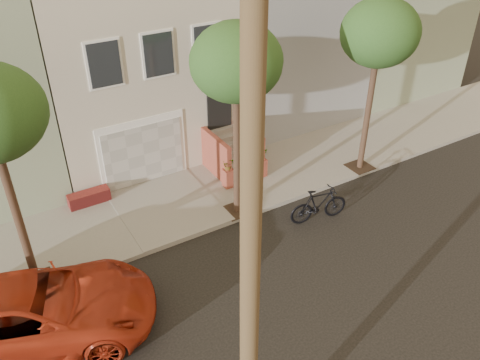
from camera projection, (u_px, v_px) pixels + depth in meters
ground at (279, 299)px, 13.44m from camera, size 90.00×90.00×0.00m
sidewalk at (191, 200)px, 17.25m from camera, size 40.00×3.70×0.15m
house_row at (121, 54)px, 19.53m from camera, size 33.10×11.70×7.00m
tree_mid at (236, 64)px, 13.84m from camera, size 2.70×2.57×6.30m
tree_right at (380, 34)px, 16.24m from camera, size 2.70×2.57×6.30m
pickup_truck at (31, 312)px, 11.96m from camera, size 6.55×4.53×1.66m
motorcycle at (319, 205)px, 16.10m from camera, size 2.09×0.94×1.21m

